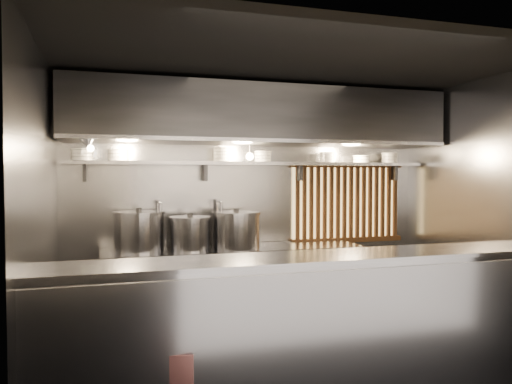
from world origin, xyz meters
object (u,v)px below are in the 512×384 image
pendant_bulb (250,156)px  stock_pot_left (190,233)px  heat_lamp (88,143)px  stock_pot_mid (139,231)px  stock_pot_right (236,230)px

pendant_bulb → stock_pot_left: size_ratio=0.31×
pendant_bulb → stock_pot_left: bearing=-171.6°
heat_lamp → stock_pot_mid: (0.52, 0.33, -0.95)m
heat_lamp → stock_pot_mid: 1.13m
stock_pot_mid → stock_pot_right: 1.09m
stock_pot_left → stock_pot_mid: bearing=171.2°
heat_lamp → stock_pot_mid: heat_lamp is taller
pendant_bulb → stock_pot_mid: bearing=-179.0°
pendant_bulb → stock_pot_right: 0.88m
heat_lamp → stock_pot_mid: bearing=32.3°
pendant_bulb → stock_pot_left: 1.14m
heat_lamp → pendant_bulb: heat_lamp is taller
heat_lamp → pendant_bulb: 1.83m
stock_pot_left → stock_pot_mid: size_ratio=0.98×
heat_lamp → stock_pot_right: bearing=8.2°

